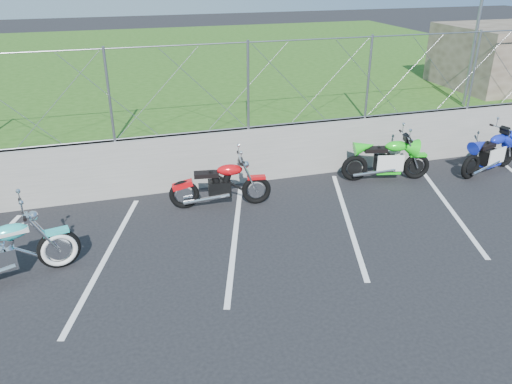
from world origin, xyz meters
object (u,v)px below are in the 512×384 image
object	(u,v)px
cruiser_turquoise	(2,255)
sportbike_green	(387,161)
naked_orange	(222,186)
sportbike_blue	(491,154)

from	to	relation	value
cruiser_turquoise	sportbike_green	bearing A→B (deg)	1.50
cruiser_turquoise	naked_orange	size ratio (longest dim) A/B	1.13
sportbike_green	naked_orange	bearing A→B (deg)	-164.00
sportbike_green	cruiser_turquoise	bearing A→B (deg)	-154.00
cruiser_turquoise	sportbike_blue	bearing A→B (deg)	-3.39
sportbike_green	sportbike_blue	world-z (taller)	sportbike_green
naked_orange	sportbike_blue	size ratio (longest dim) A/B	1.06
cruiser_turquoise	sportbike_blue	world-z (taller)	cruiser_turquoise
sportbike_green	sportbike_blue	bearing A→B (deg)	5.83
cruiser_turquoise	naked_orange	distance (m)	4.41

